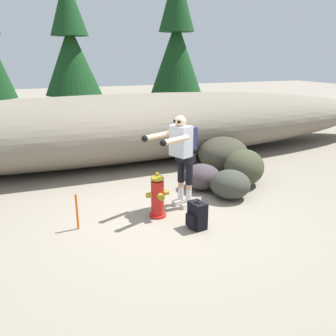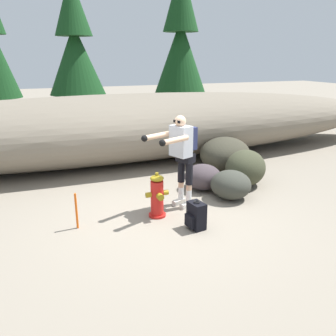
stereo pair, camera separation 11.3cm
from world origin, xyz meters
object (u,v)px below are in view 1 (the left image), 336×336
Objects in this scene: boulder_small at (230,184)px; survey_stake at (77,212)px; boulder_mid at (244,167)px; boulder_outlier at (202,177)px; utility_worker at (182,150)px; fire_hydrant at (158,197)px; spare_backpack at (197,216)px; boulder_large at (223,154)px.

boulder_small is 2.97m from survey_stake.
boulder_mid is 0.97m from boulder_outlier.
boulder_outlier is (-0.95, 0.11, -0.12)m from boulder_mid.
fire_hydrant is at bearing 0.39° from utility_worker.
utility_worker is 2.20× the size of boulder_outlier.
fire_hydrant reaches higher than boulder_mid.
boulder_outlier is at bearing -129.26° from spare_backpack.
spare_backpack is at bearing -56.85° from fire_hydrant.
boulder_outlier is (0.90, 1.54, 0.05)m from spare_backpack.
utility_worker reaches higher than boulder_small.
boulder_outlier is (1.33, 0.89, -0.10)m from fire_hydrant.
survey_stake is (-1.90, -0.18, -0.78)m from utility_worker.
boulder_mid is 1.23× the size of boulder_small.
utility_worker is 2.06m from survey_stake.
boulder_large is at bearing 82.50° from boulder_mid.
fire_hydrant is 0.93m from utility_worker.
boulder_outlier is at bearing 17.37° from survey_stake.
boulder_mid is at bearing -151.25° from spare_backpack.
fire_hydrant is 1.03× the size of boulder_outlier.
spare_backpack is 0.48× the size of boulder_mid.
boulder_small is at bearing -141.83° from boulder_mid.
boulder_small is (1.06, 0.02, -0.80)m from utility_worker.
survey_stake reaches higher than boulder_outlier.
boulder_large is (1.88, 1.65, -0.68)m from utility_worker.
fire_hydrant is 1.00× the size of boulder_small.
boulder_large is 1.83m from boulder_small.
spare_backpack is 1.91m from survey_stake.
spare_backpack is 0.78× the size of survey_stake.
utility_worker is 1.75× the size of boulder_mid.
boulder_outlier is 2.81m from survey_stake.
fire_hydrant is 0.82× the size of boulder_mid.
boulder_small is (-0.82, -1.63, -0.12)m from boulder_large.
spare_backpack is (0.43, -0.65, -0.15)m from fire_hydrant.
survey_stake reaches higher than spare_backpack.
fire_hydrant is 0.56× the size of boulder_large.
utility_worker is at bearing 5.37° from survey_stake.
fire_hydrant reaches higher than boulder_outlier.
spare_backpack is 2.35m from boulder_mid.
spare_backpack is 3.23m from boulder_large.
survey_stake is (-1.35, 0.05, -0.07)m from fire_hydrant.
utility_worker is 1.33m from boulder_small.
boulder_mid reaches higher than boulder_outlier.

